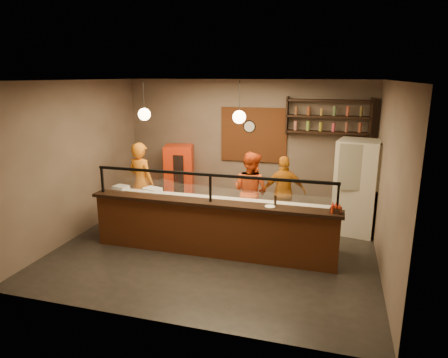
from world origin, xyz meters
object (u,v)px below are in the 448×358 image
(cook_right, at_px, (284,193))
(cook_left, at_px, (141,183))
(wall_clock, at_px, (250,126))
(red_cooler, at_px, (180,177))
(pepper_mill, at_px, (275,201))
(condiment_caddy, at_px, (336,210))
(pizza_dough, at_px, (210,201))
(fridge, at_px, (356,187))
(cook_mid, at_px, (251,191))

(cook_right, bearing_deg, cook_left, -6.11)
(wall_clock, distance_m, red_cooler, 2.17)
(cook_left, bearing_deg, cook_right, -153.44)
(cook_left, relative_size, pepper_mill, 9.50)
(wall_clock, bearing_deg, condiment_caddy, -52.80)
(cook_right, bearing_deg, pizza_dough, 30.03)
(pizza_dough, bearing_deg, fridge, 28.14)
(cook_left, distance_m, condiment_caddy, 4.44)
(cook_mid, xyz_separation_m, pizza_dough, (-0.59, -1.01, 0.04))
(pepper_mill, bearing_deg, pizza_dough, 162.36)
(cook_mid, distance_m, pepper_mill, 1.65)
(cook_left, distance_m, cook_mid, 2.48)
(condiment_caddy, distance_m, pepper_mill, 1.03)
(condiment_caddy, xyz_separation_m, pepper_mill, (-1.03, 0.07, 0.05))
(cook_mid, height_order, cook_right, cook_mid)
(pizza_dough, bearing_deg, cook_left, 157.79)
(cook_left, height_order, pepper_mill, cook_left)
(red_cooler, bearing_deg, pizza_dough, -68.43)
(cook_mid, distance_m, red_cooler, 2.25)
(pepper_mill, bearing_deg, wall_clock, 111.69)
(red_cooler, distance_m, pizza_dough, 2.44)
(cook_right, height_order, fridge, fridge)
(cook_mid, distance_m, fridge, 2.23)
(cook_mid, relative_size, pepper_mill, 8.84)
(cook_mid, relative_size, pizza_dough, 3.54)
(fridge, distance_m, pepper_mill, 2.39)
(red_cooler, bearing_deg, cook_left, -124.99)
(red_cooler, relative_size, pizza_dough, 3.29)
(red_cooler, bearing_deg, condiment_caddy, -47.64)
(cook_mid, relative_size, fridge, 0.86)
(wall_clock, bearing_deg, cook_left, -145.11)
(red_cooler, xyz_separation_m, condiment_caddy, (3.81, -2.46, 0.30))
(fridge, bearing_deg, condiment_caddy, -90.66)
(cook_right, height_order, pizza_dough, cook_right)
(red_cooler, xyz_separation_m, pepper_mill, (2.79, -2.38, 0.35))
(pizza_dough, distance_m, condiment_caddy, 2.43)
(red_cooler, relative_size, condiment_caddy, 9.41)
(fridge, height_order, condiment_caddy, fridge)
(wall_clock, relative_size, fridge, 0.15)
(wall_clock, xyz_separation_m, pepper_mill, (1.07, -2.69, -0.94))
(fridge, bearing_deg, red_cooler, -175.69)
(condiment_caddy, bearing_deg, cook_right, 121.43)
(cook_mid, height_order, pepper_mill, cook_mid)
(cook_right, height_order, red_cooler, cook_right)
(cook_right, relative_size, fridge, 0.81)
(cook_mid, bearing_deg, red_cooler, -0.70)
(wall_clock, bearing_deg, pepper_mill, -68.31)
(cook_mid, bearing_deg, pepper_mill, 141.83)
(cook_right, bearing_deg, red_cooler, -29.31)
(pizza_dough, height_order, pepper_mill, pepper_mill)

